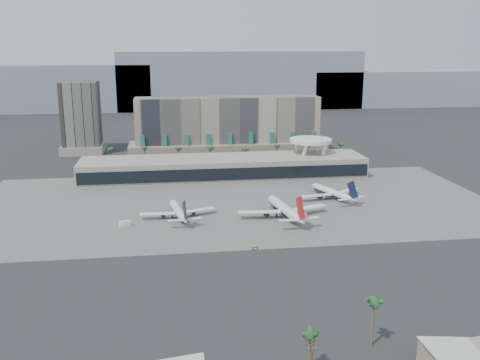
{
  "coord_description": "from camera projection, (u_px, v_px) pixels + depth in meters",
  "views": [
    {
      "loc": [
        -33.57,
        -202.29,
        77.47
      ],
      "look_at": [
        0.13,
        40.0,
        15.57
      ],
      "focal_mm": 40.0,
      "sensor_mm": 36.0,
      "label": 1
    }
  ],
  "objects": [
    {
      "name": "service_vehicle_a",
      "position": [
        125.0,
        224.0,
        235.16
      ],
      "size": [
        5.26,
        4.05,
        2.31
      ],
      "primitive_type": "cube",
      "rotation": [
        0.0,
        0.0,
        0.43
      ],
      "color": "white",
      "rests_on": "ground"
    },
    {
      "name": "service_vehicle_b",
      "position": [
        303.0,
        214.0,
        249.99
      ],
      "size": [
        3.46,
        2.79,
        1.55
      ],
      "primitive_type": "cube",
      "rotation": [
        0.0,
        0.0,
        0.41
      ],
      "color": "white",
      "rests_on": "ground"
    },
    {
      "name": "near_palm_b",
      "position": [
        374.0,
        308.0,
        139.37
      ],
      "size": [
        6.0,
        6.0,
        13.84
      ],
      "color": "brown",
      "rests_on": "ground"
    },
    {
      "name": "office_tower",
      "position": [
        82.0,
        122.0,
        391.45
      ],
      "size": [
        30.0,
        30.0,
        52.0
      ],
      "color": "black",
      "rests_on": "ground"
    },
    {
      "name": "apron_pad",
      "position": [
        236.0,
        203.0,
        270.53
      ],
      "size": [
        260.0,
        130.0,
        0.06
      ],
      "primitive_type": "cube",
      "color": "#5B5B59",
      "rests_on": "ground"
    },
    {
      "name": "saucer_structure",
      "position": [
        311.0,
        143.0,
        331.93
      ],
      "size": [
        26.0,
        26.0,
        21.89
      ],
      "color": "white",
      "rests_on": "ground"
    },
    {
      "name": "airliner_centre",
      "position": [
        284.0,
        209.0,
        247.0
      ],
      "size": [
        43.12,
        44.68,
        15.48
      ],
      "rotation": [
        0.0,
        0.0,
        0.15
      ],
      "color": "white",
      "rests_on": "ground"
    },
    {
      "name": "taxiway_sign",
      "position": [
        255.0,
        248.0,
        208.14
      ],
      "size": [
        2.4,
        1.08,
        1.1
      ],
      "rotation": [
        0.0,
        0.0,
        0.32
      ],
      "color": "black",
      "rests_on": "ground"
    },
    {
      "name": "mountain_ridge",
      "position": [
        215.0,
        84.0,
        665.41
      ],
      "size": [
        680.0,
        60.0,
        70.0
      ],
      "color": "gray",
      "rests_on": "ground"
    },
    {
      "name": "airliner_right",
      "position": [
        332.0,
        192.0,
        276.95
      ],
      "size": [
        35.15,
        36.3,
        13.13
      ],
      "rotation": [
        0.0,
        0.0,
        0.36
      ],
      "color": "white",
      "rests_on": "ground"
    },
    {
      "name": "ground",
      "position": [
        253.0,
        241.0,
        217.73
      ],
      "size": [
        900.0,
        900.0,
        0.0
      ],
      "primitive_type": "plane",
      "color": "#232326",
      "rests_on": "ground"
    },
    {
      "name": "palm_row",
      "position": [
        229.0,
        149.0,
        355.32
      ],
      "size": [
        157.8,
        2.8,
        13.1
      ],
      "color": "brown",
      "rests_on": "ground"
    },
    {
      "name": "hotel",
      "position": [
        228.0,
        132.0,
        382.41
      ],
      "size": [
        140.0,
        30.0,
        42.0
      ],
      "color": "tan",
      "rests_on": "ground"
    },
    {
      "name": "utility_pole",
      "position": [
        312.0,
        358.0,
        123.44
      ],
      "size": [
        3.2,
        0.85,
        12.0
      ],
      "color": "#4C3826",
      "rests_on": "ground"
    },
    {
      "name": "airliner_left",
      "position": [
        178.0,
        211.0,
        246.1
      ],
      "size": [
        35.2,
        36.5,
        12.67
      ],
      "rotation": [
        0.0,
        0.0,
        0.16
      ],
      "color": "white",
      "rests_on": "ground"
    },
    {
      "name": "near_palm_a",
      "position": [
        310.0,
        340.0,
        128.3
      ],
      "size": [
        6.0,
        6.0,
        11.43
      ],
      "color": "brown",
      "rests_on": "ground"
    },
    {
      "name": "terminal",
      "position": [
        224.0,
        166.0,
        321.6
      ],
      "size": [
        170.0,
        32.5,
        14.5
      ],
      "color": "#A59B91",
      "rests_on": "ground"
    }
  ]
}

